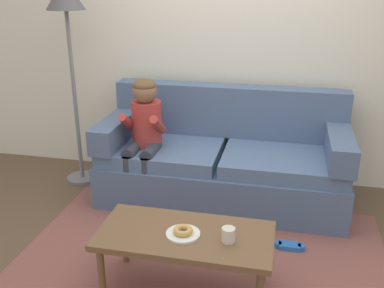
% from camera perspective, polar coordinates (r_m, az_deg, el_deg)
% --- Properties ---
extents(ground, '(10.00, 10.00, 0.00)m').
position_cam_1_polar(ground, '(3.38, 1.74, -13.36)').
color(ground, brown).
extents(wall_back, '(8.00, 0.10, 2.80)m').
position_cam_1_polar(wall_back, '(4.20, 5.67, 13.99)').
color(wall_back, silver).
rests_on(wall_back, ground).
extents(area_rug, '(2.61, 2.00, 0.01)m').
position_cam_1_polar(area_rug, '(3.17, 0.86, -15.75)').
color(area_rug, brown).
rests_on(area_rug, ground).
extents(couch, '(2.13, 0.90, 0.97)m').
position_cam_1_polar(couch, '(3.95, 4.06, -2.28)').
color(couch, slate).
rests_on(couch, ground).
extents(coffee_table, '(1.08, 0.52, 0.43)m').
position_cam_1_polar(coffee_table, '(2.77, -0.90, -12.26)').
color(coffee_table, brown).
rests_on(coffee_table, ground).
extents(person_child, '(0.34, 0.58, 1.10)m').
position_cam_1_polar(person_child, '(3.79, -6.25, 1.84)').
color(person_child, '#AD3833').
rests_on(person_child, ground).
extents(plate, '(0.21, 0.21, 0.01)m').
position_cam_1_polar(plate, '(2.72, -1.16, -11.58)').
color(plate, white).
rests_on(plate, coffee_table).
extents(donut, '(0.13, 0.13, 0.04)m').
position_cam_1_polar(donut, '(2.71, -1.17, -11.13)').
color(donut, tan).
rests_on(donut, plate).
extents(mug, '(0.08, 0.08, 0.09)m').
position_cam_1_polar(mug, '(2.65, 4.74, -11.66)').
color(mug, silver).
rests_on(mug, coffee_table).
extents(toy_controller, '(0.23, 0.09, 0.05)m').
position_cam_1_polar(toy_controller, '(3.42, 12.53, -12.88)').
color(toy_controller, blue).
rests_on(toy_controller, ground).
extents(floor_lamp, '(0.34, 0.34, 1.89)m').
position_cam_1_polar(floor_lamp, '(4.14, -15.92, 15.59)').
color(floor_lamp, slate).
rests_on(floor_lamp, ground).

